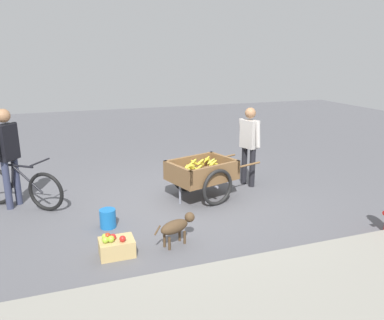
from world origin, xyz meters
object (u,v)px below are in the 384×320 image
bicycle (20,188)px  vendor_person (249,140)px  fruit_cart (202,174)px  apple_crate (116,246)px  cyclist_person (8,149)px  plastic_bucket (108,218)px  dog (177,226)px

bicycle → vendor_person: bearing=176.7°
fruit_cart → apple_crate: size_ratio=4.09×
cyclist_person → plastic_bucket: 2.12m
vendor_person → apple_crate: size_ratio=3.47×
vendor_person → apple_crate: (2.85, 1.88, -0.78)m
plastic_bucket → apple_crate: (0.01, 0.87, -0.02)m
dog → apple_crate: (0.82, 0.03, -0.15)m
plastic_bucket → apple_crate: size_ratio=0.64×
fruit_cart → dog: size_ratio=2.84×
dog → fruit_cart: bearing=-121.6°
bicycle → dog: (-2.08, 2.10, -0.08)m
vendor_person → plastic_bucket: 3.12m
apple_crate → plastic_bucket: bearing=-90.4°
vendor_person → bicycle: bearing=-3.3°
vendor_person → bicycle: (4.11, -0.24, -0.55)m
cyclist_person → apple_crate: cyclist_person is taller
fruit_cart → plastic_bucket: fruit_cart is taller
fruit_cart → cyclist_person: cyclist_person is taller
bicycle → plastic_bucket: bicycle is taller
vendor_person → dog: vendor_person is taller
cyclist_person → plastic_bucket: size_ratio=5.90×
fruit_cart → vendor_person: size_ratio=1.18×
dog → vendor_person: bearing=-137.6°
fruit_cart → vendor_person: (-1.09, -0.34, 0.47)m
apple_crate → dog: bearing=-178.2°
fruit_cart → vendor_person: bearing=-163.0°
vendor_person → dog: (2.03, 1.86, -0.64)m
fruit_cart → apple_crate: (1.76, 1.55, -0.31)m
apple_crate → bicycle: bearing=-59.3°
cyclist_person → apple_crate: bearing=122.0°
apple_crate → vendor_person: bearing=-146.6°
cyclist_person → vendor_person: bearing=175.6°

